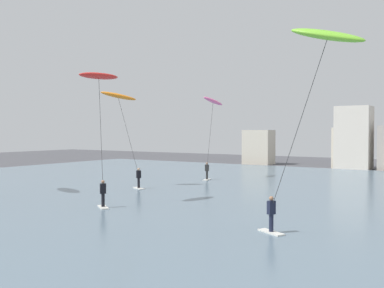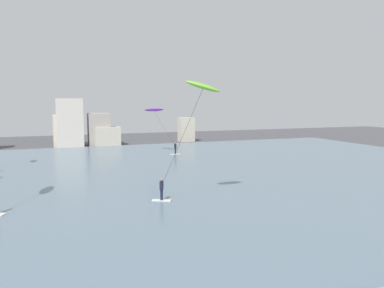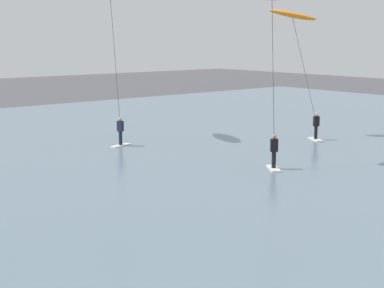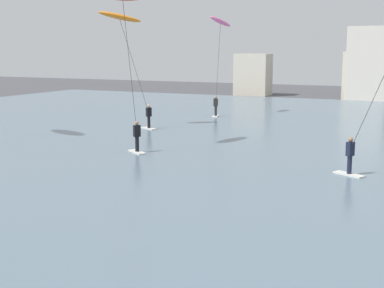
% 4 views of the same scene
% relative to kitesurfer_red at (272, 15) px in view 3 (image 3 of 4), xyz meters
% --- Properties ---
extents(kitesurfer_red, '(2.89, 3.17, 8.29)m').
position_rel_kitesurfer_red_xyz_m(kitesurfer_red, '(0.00, 0.00, 0.00)').
color(kitesurfer_red, silver).
rests_on(kitesurfer_red, water_bay).
extents(kitesurfer_orange, '(4.34, 2.64, 7.95)m').
position_rel_kitesurfer_red_xyz_m(kitesurfer_orange, '(-4.49, 6.89, -0.43)').
color(kitesurfer_orange, silver).
rests_on(kitesurfer_orange, water_bay).
extents(kitesurfer_green, '(5.30, 3.10, 9.13)m').
position_rel_kitesurfer_red_xyz_m(kitesurfer_green, '(-11.01, -2.16, 0.95)').
color(kitesurfer_green, silver).
rests_on(kitesurfer_green, water_bay).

